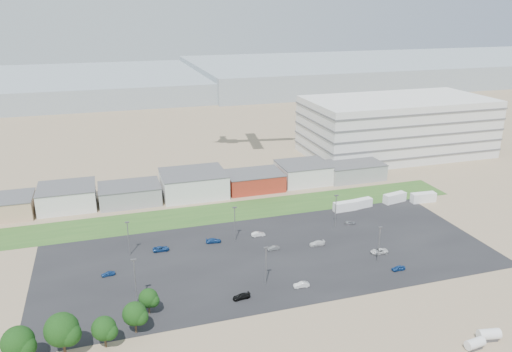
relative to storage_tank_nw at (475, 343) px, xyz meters
name	(u,v)px	position (x,y,z in m)	size (l,w,h in m)	color
ground	(277,298)	(-30.83, 28.29, -1.17)	(700.00, 700.00, 0.00)	#8C7959
parking_lot	(270,255)	(-25.83, 48.29, -1.16)	(120.00, 50.00, 0.01)	black
grass_strip	(223,212)	(-30.83, 80.29, -1.16)	(160.00, 16.00, 0.02)	#2A531F
hills_backdrop	(194,81)	(9.17, 343.29, 3.33)	(700.00, 200.00, 9.00)	gray
building_row	(162,187)	(-47.83, 99.29, 2.83)	(170.00, 20.00, 8.00)	silver
parking_garage	(396,126)	(59.17, 123.29, 11.33)	(80.00, 40.00, 25.00)	silver
storage_tank_nw	(475,343)	(0.00, 0.00, 0.00)	(3.89, 1.95, 2.34)	silver
storage_tank_ne	(489,334)	(4.48, 1.36, 0.15)	(4.38, 2.19, 2.63)	silver
box_trailer_a	(345,206)	(7.59, 69.99, 0.32)	(7.93, 2.48, 2.98)	silver
box_trailer_b	(361,203)	(13.81, 70.81, 0.28)	(7.74, 2.42, 2.90)	silver
box_trailer_c	(395,198)	(27.02, 71.64, 0.39)	(8.32, 2.60, 3.12)	silver
box_trailer_d	(423,197)	(36.43, 68.90, 0.44)	(8.55, 2.67, 3.21)	silver
tree_far_left	(18,345)	(-83.81, 20.70, 3.61)	(6.37, 6.37, 9.56)	black
tree_left	(62,333)	(-76.30, 21.59, 4.02)	(6.92, 6.92, 10.38)	black
tree_mid	(104,331)	(-68.81, 21.86, 2.67)	(5.11, 5.11, 7.67)	black
tree_right	(135,316)	(-62.77, 24.88, 2.77)	(5.25, 5.25, 7.87)	black
tree_near	(148,300)	(-59.45, 30.82, 2.20)	(4.49, 4.49, 6.74)	black
lightpole_front_l	(135,281)	(-61.66, 36.20, 4.22)	(1.27, 0.53, 10.78)	slate
lightpole_front_m	(266,265)	(-31.35, 35.04, 3.67)	(1.14, 0.47, 9.67)	slate
lightpole_front_r	(379,244)	(-0.06, 36.46, 3.81)	(1.17, 0.49, 9.97)	slate
lightpole_back_l	(129,239)	(-61.64, 59.64, 3.66)	(1.14, 0.47, 9.65)	slate
lightpole_back_m	(235,224)	(-32.41, 59.51, 3.99)	(1.21, 0.51, 10.31)	slate
lightpole_back_r	(335,212)	(-1.49, 58.92, 4.08)	(1.24, 0.51, 10.50)	slate
parked_car_0	(379,251)	(2.73, 40.41, -0.52)	(2.13, 4.63, 1.29)	silver
parked_car_2	(398,268)	(2.66, 30.95, -0.56)	(1.42, 3.54, 1.21)	navy
parked_car_3	(241,296)	(-38.79, 30.36, -0.57)	(1.67, 4.10, 1.19)	black
parked_car_5	(108,274)	(-67.54, 50.09, -0.60)	(1.34, 3.34, 1.14)	navy
parked_car_6	(213,241)	(-38.58, 60.07, -0.54)	(1.76, 4.32, 1.25)	navy
parked_car_7	(273,248)	(-23.86, 50.85, -0.62)	(1.17, 3.35, 1.11)	#595B5E
parked_car_8	(350,223)	(4.06, 59.70, -0.62)	(1.30, 3.23, 1.10)	#A5A5AA
parked_car_9	(161,249)	(-53.38, 59.43, -0.55)	(2.06, 4.47, 1.24)	navy
parked_car_11	(258,234)	(-25.25, 60.23, -0.52)	(1.38, 3.96, 1.31)	silver
parked_car_12	(317,243)	(-11.32, 49.80, -0.55)	(1.75, 4.29, 1.25)	silver
parked_car_13	(301,285)	(-23.79, 30.89, -0.55)	(1.30, 3.74, 1.23)	silver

